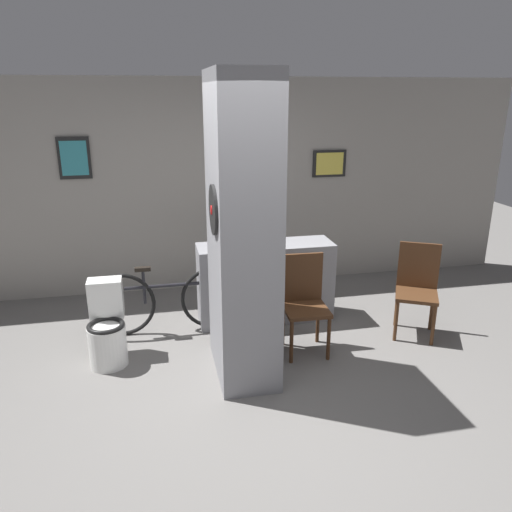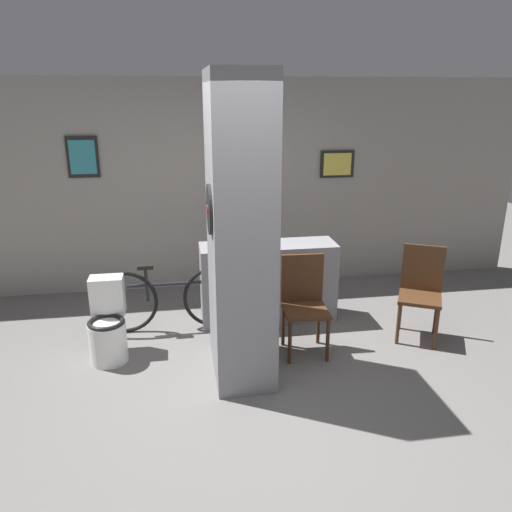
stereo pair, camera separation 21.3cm
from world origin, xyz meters
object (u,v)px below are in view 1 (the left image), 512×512
object	(u,v)px
chair_by_doorway	(417,286)
bottle_tall	(240,233)
chair_near_pillar	(304,299)
bicycle	(168,300)
toilet	(107,329)

from	to	relation	value
chair_by_doorway	bottle_tall	world-z (taller)	bottle_tall
chair_near_pillar	chair_by_doorway	distance (m)	1.25
chair_by_doorway	bicycle	distance (m)	2.59
toilet	bicycle	distance (m)	0.77
bottle_tall	bicycle	bearing A→B (deg)	-167.68
chair_near_pillar	bicycle	distance (m)	1.44
toilet	bicycle	bearing A→B (deg)	40.64
toilet	chair_near_pillar	distance (m)	1.88
chair_by_doorway	bottle_tall	distance (m)	1.92
toilet	chair_near_pillar	size ratio (longest dim) A/B	0.80
chair_near_pillar	bottle_tall	distance (m)	1.05
bicycle	bottle_tall	bearing A→B (deg)	12.32
toilet	bicycle	xyz separation A→B (m)	(0.59, 0.50, 0.03)
chair_by_doorway	bicycle	bearing A→B (deg)	-164.36
chair_by_doorway	toilet	bearing A→B (deg)	-152.94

